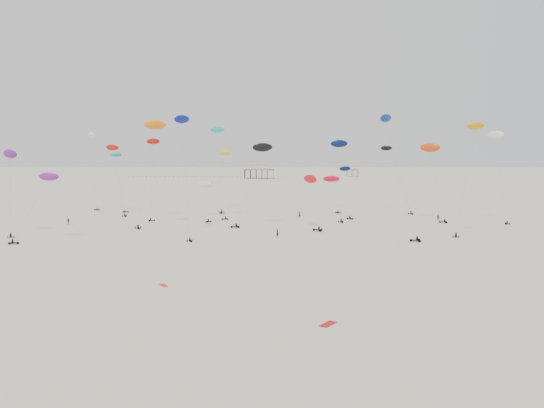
{
  "coord_description": "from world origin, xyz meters",
  "views": [
    {
      "loc": [
        0.36,
        -22.2,
        17.56
      ],
      "look_at": [
        0.0,
        88.0,
        7.0
      ],
      "focal_mm": 35.0,
      "sensor_mm": 36.0,
      "label": 1
    }
  ],
  "objects_px": {
    "pavilion_small": "(352,172)",
    "rig_9": "(92,145)",
    "spectator_0": "(277,237)",
    "pavilion_main": "(259,172)",
    "rig_4": "(335,186)",
    "rig_0": "(219,151)"
  },
  "relations": [
    {
      "from": "pavilion_main",
      "to": "pavilion_small",
      "type": "xyz_separation_m",
      "value": [
        70.0,
        30.0,
        -0.74
      ]
    },
    {
      "from": "rig_4",
      "to": "spectator_0",
      "type": "bearing_deg",
      "value": 32.93
    },
    {
      "from": "pavilion_small",
      "to": "spectator_0",
      "type": "bearing_deg",
      "value": -101.4
    },
    {
      "from": "pavilion_small",
      "to": "spectator_0",
      "type": "height_order",
      "value": "pavilion_small"
    },
    {
      "from": "rig_4",
      "to": "spectator_0",
      "type": "xyz_separation_m",
      "value": [
        -16.44,
        -38.99,
        -8.46
      ]
    },
    {
      "from": "rig_0",
      "to": "spectator_0",
      "type": "relative_size",
      "value": 12.83
    },
    {
      "from": "pavilion_main",
      "to": "rig_4",
      "type": "height_order",
      "value": "rig_4"
    },
    {
      "from": "spectator_0",
      "to": "rig_0",
      "type": "bearing_deg",
      "value": -12.61
    },
    {
      "from": "pavilion_main",
      "to": "rig_4",
      "type": "relative_size",
      "value": 1.4
    },
    {
      "from": "pavilion_main",
      "to": "rig_0",
      "type": "bearing_deg",
      "value": -91.74
    },
    {
      "from": "rig_0",
      "to": "spectator_0",
      "type": "distance_m",
      "value": 56.83
    },
    {
      "from": "pavilion_small",
      "to": "pavilion_main",
      "type": "bearing_deg",
      "value": -156.8
    },
    {
      "from": "spectator_0",
      "to": "pavilion_small",
      "type": "bearing_deg",
      "value": -43.03
    },
    {
      "from": "pavilion_main",
      "to": "rig_9",
      "type": "height_order",
      "value": "rig_9"
    },
    {
      "from": "rig_0",
      "to": "rig_9",
      "type": "xyz_separation_m",
      "value": [
        -40.77,
        7.31,
        2.11
      ]
    },
    {
      "from": "pavilion_main",
      "to": "spectator_0",
      "type": "height_order",
      "value": "pavilion_main"
    },
    {
      "from": "rig_4",
      "to": "rig_9",
      "type": "bearing_deg",
      "value": -48.62
    },
    {
      "from": "rig_4",
      "to": "spectator_0",
      "type": "relative_size",
      "value": 7.3
    },
    {
      "from": "rig_4",
      "to": "rig_9",
      "type": "distance_m",
      "value": 78.1
    },
    {
      "from": "pavilion_small",
      "to": "rig_4",
      "type": "bearing_deg",
      "value": -99.52
    },
    {
      "from": "pavilion_small",
      "to": "rig_9",
      "type": "xyz_separation_m",
      "value": [
        -117.17,
        -233.58,
        16.81
      ]
    },
    {
      "from": "pavilion_main",
      "to": "spectator_0",
      "type": "distance_m",
      "value": 262.06
    }
  ]
}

